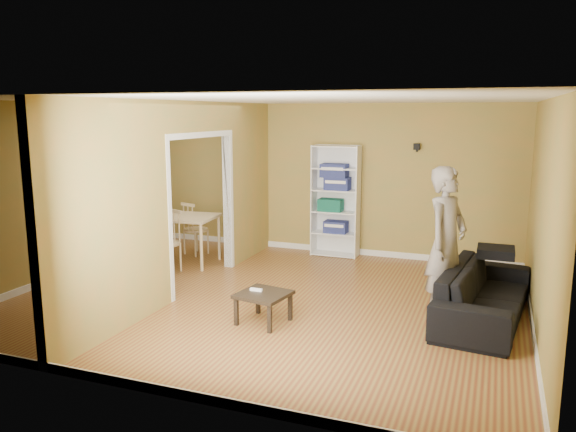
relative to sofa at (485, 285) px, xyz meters
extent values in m
plane|color=olive|center=(-2.70, -0.22, -0.42)|extent=(6.50, 6.50, 0.00)
plane|color=white|center=(-2.70, -0.22, 2.18)|extent=(6.50, 6.50, 0.00)
plane|color=#A97F38|center=(-2.70, 2.53, 0.88)|extent=(6.50, 0.00, 6.50)
plane|color=#A97F38|center=(-2.70, -2.97, 0.88)|extent=(6.50, 0.00, 6.50)
plane|color=#A97F38|center=(-5.95, -0.22, 0.88)|extent=(0.00, 5.50, 5.50)
plane|color=#A97F38|center=(0.55, -0.22, 0.88)|extent=(0.00, 5.50, 5.50)
cube|color=black|center=(-1.20, 2.47, 1.48)|extent=(0.10, 0.10, 0.10)
imported|color=black|center=(0.00, 0.00, 0.00)|extent=(2.29, 1.20, 0.84)
imported|color=slate|center=(-0.47, -0.03, 0.65)|extent=(0.96, 0.87, 2.14)
cube|color=white|center=(-2.90, 2.34, 0.53)|extent=(0.02, 0.35, 1.90)
cube|color=white|center=(-2.12, 2.34, 0.53)|extent=(0.02, 0.35, 1.90)
cube|color=white|center=(-2.51, 2.50, 0.53)|extent=(0.80, 0.02, 1.90)
cube|color=white|center=(-2.51, 2.34, -0.40)|extent=(0.76, 0.35, 0.02)
cube|color=white|center=(-2.51, 2.34, -0.03)|extent=(0.76, 0.35, 0.02)
cube|color=white|center=(-2.51, 2.34, 0.35)|extent=(0.76, 0.35, 0.02)
cube|color=white|center=(-2.51, 2.34, 0.72)|extent=(0.76, 0.35, 0.02)
cube|color=white|center=(-2.51, 2.34, 1.09)|extent=(0.76, 0.35, 0.02)
cube|color=white|center=(-2.51, 2.34, 1.47)|extent=(0.76, 0.35, 0.02)
cube|color=navy|center=(-2.50, 2.34, 0.09)|extent=(0.39, 0.26, 0.20)
cube|color=#138879|center=(-2.60, 2.34, 0.46)|extent=(0.41, 0.27, 0.21)
cube|color=navy|center=(-2.48, 2.34, 0.84)|extent=(0.42, 0.27, 0.21)
cube|color=navy|center=(-2.54, 2.34, 1.07)|extent=(0.45, 0.29, 0.23)
cube|color=#36291C|center=(-2.42, -1.04, -0.07)|extent=(0.55, 0.55, 0.04)
cube|color=#36291C|center=(-2.65, -1.27, -0.25)|extent=(0.05, 0.05, 0.33)
cube|color=#36291C|center=(-2.19, -1.27, -0.25)|extent=(0.05, 0.05, 0.33)
cube|color=#36291C|center=(-2.65, -0.81, -0.25)|extent=(0.05, 0.05, 0.33)
cube|color=#36291C|center=(-2.19, -0.81, -0.25)|extent=(0.05, 0.05, 0.33)
cube|color=white|center=(-2.53, -1.01, -0.04)|extent=(0.15, 0.04, 0.03)
cube|color=tan|center=(-4.81, 0.95, 0.35)|extent=(1.26, 0.84, 0.04)
cylinder|color=tan|center=(-5.39, 0.59, -0.04)|extent=(0.05, 0.05, 0.75)
cylinder|color=tan|center=(-4.23, 0.59, -0.04)|extent=(0.05, 0.05, 0.75)
cylinder|color=tan|center=(-5.39, 1.32, -0.04)|extent=(0.05, 0.05, 0.75)
cylinder|color=tan|center=(-4.23, 1.32, -0.04)|extent=(0.05, 0.05, 0.75)
camera|label=1|loc=(0.06, -6.83, 2.03)|focal=35.00mm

